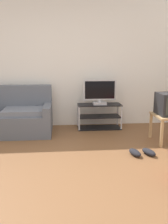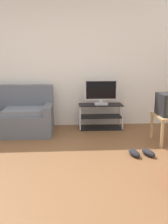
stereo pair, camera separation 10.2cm
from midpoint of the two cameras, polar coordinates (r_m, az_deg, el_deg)
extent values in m
cube|color=brown|center=(3.16, -7.02, -14.88)|extent=(9.00, 9.80, 0.02)
cube|color=silver|center=(5.26, -5.95, 11.46)|extent=(9.00, 0.10, 2.70)
cube|color=#565B66|center=(5.23, -18.08, 3.18)|extent=(2.08, 0.20, 0.50)
cube|color=#565B66|center=(4.78, -7.56, 0.82)|extent=(0.14, 0.86, 0.16)
cube|color=slate|center=(4.77, -12.38, 0.23)|extent=(0.83, 0.60, 0.10)
cube|color=black|center=(5.04, 4.42, 1.70)|extent=(0.88, 0.38, 0.02)
cube|color=black|center=(5.10, 4.38, -1.00)|extent=(0.85, 0.37, 0.02)
cube|color=black|center=(5.16, 4.33, -3.64)|extent=(0.88, 0.38, 0.02)
cylinder|color=#B7B7BC|center=(4.88, -0.30, -1.56)|extent=(0.03, 0.03, 0.51)
cylinder|color=#B7B7BC|center=(5.01, 9.50, -1.39)|extent=(0.03, 0.03, 0.51)
cylinder|color=#B7B7BC|center=(5.22, -0.54, -0.63)|extent=(0.03, 0.03, 0.51)
cylinder|color=#B7B7BC|center=(5.34, 8.65, -0.48)|extent=(0.03, 0.03, 0.51)
cube|color=#B2B2B7|center=(5.02, 4.46, 2.03)|extent=(0.26, 0.22, 0.05)
cube|color=#B2B2B7|center=(5.01, 4.47, 2.54)|extent=(0.05, 0.04, 0.04)
cube|color=#B2B2B7|center=(4.98, 4.51, 5.10)|extent=(0.66, 0.04, 0.41)
cube|color=black|center=(4.95, 4.55, 5.06)|extent=(0.60, 0.01, 0.35)
cube|color=tan|center=(4.20, 18.22, -4.97)|extent=(0.04, 0.04, 0.45)
cube|color=tan|center=(4.65, 15.94, -3.13)|extent=(0.04, 0.04, 0.45)
ellipsoid|color=black|center=(3.82, 12.29, -9.24)|extent=(0.19, 0.30, 0.09)
ellipsoid|color=black|center=(3.88, 15.38, -9.04)|extent=(0.21, 0.30, 0.09)
camera|label=1|loc=(0.05, -89.28, 0.16)|focal=39.65mm
camera|label=2|loc=(0.05, 90.72, -0.16)|focal=39.65mm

